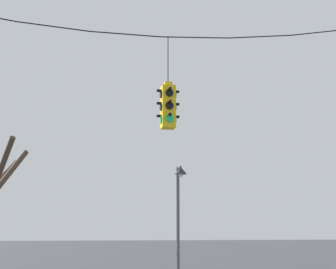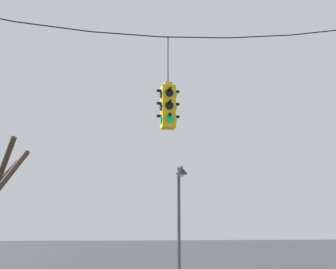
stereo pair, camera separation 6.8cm
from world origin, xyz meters
TOP-DOWN VIEW (x-y plane):
  - span_wire at (-0.00, -0.35)m, footprint 12.70×0.03m
  - traffic_light_near_left_pole at (1.09, -0.35)m, footprint 0.58×0.58m
  - street_lamp at (2.63, 5.14)m, footprint 0.43×0.75m

SIDE VIEW (x-z plane):
  - street_lamp at x=2.63m, z-range 0.96..5.34m
  - traffic_light_near_left_pole at x=1.09m, z-range 3.99..6.41m
  - span_wire at x=0.00m, z-range 6.92..7.61m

